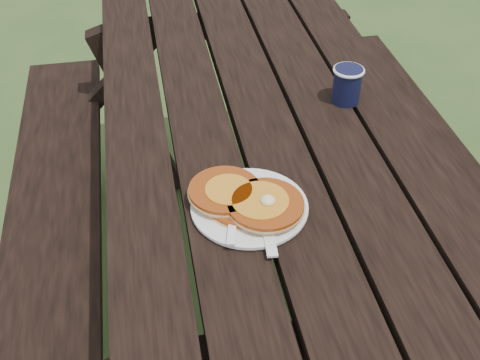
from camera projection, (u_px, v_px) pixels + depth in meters
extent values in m
plane|color=#324C20|center=(256.00, 306.00, 1.94)|extent=(60.00, 60.00, 0.00)
cube|color=black|center=(261.00, 117.00, 1.47)|extent=(0.75, 1.80, 0.04)
cube|color=black|center=(53.00, 234.00, 1.58)|extent=(0.25, 1.80, 0.04)
cube|color=black|center=(446.00, 184.00, 1.74)|extent=(0.25, 1.80, 0.04)
cylinder|color=white|center=(249.00, 207.00, 1.18)|extent=(0.23, 0.23, 0.01)
cylinder|color=#A04212|center=(244.00, 202.00, 1.18)|extent=(0.15, 0.15, 0.01)
cylinder|color=#A04212|center=(225.00, 190.00, 1.19)|extent=(0.14, 0.14, 0.01)
cylinder|color=#A04212|center=(266.00, 204.00, 1.15)|extent=(0.15, 0.15, 0.01)
cylinder|color=#C3771B|center=(260.00, 200.00, 1.15)|extent=(0.11, 0.11, 0.00)
ellipsoid|color=#F4E59E|center=(268.00, 200.00, 1.15)|extent=(0.03, 0.03, 0.02)
cube|color=white|center=(266.00, 222.00, 1.14)|extent=(0.04, 0.18, 0.00)
cylinder|color=black|center=(347.00, 85.00, 1.46)|extent=(0.07, 0.07, 0.09)
torus|color=white|center=(349.00, 70.00, 1.43)|extent=(0.08, 0.08, 0.01)
cylinder|color=black|center=(349.00, 71.00, 1.44)|extent=(0.06, 0.06, 0.01)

